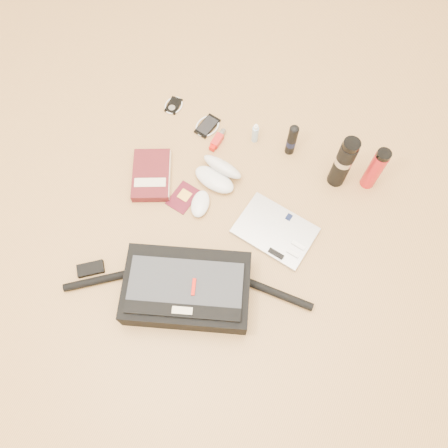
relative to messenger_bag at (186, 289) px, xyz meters
The scene contains 14 objects.
ground 0.25m from the messenger_bag, 85.35° to the left, with size 4.00×4.00×0.00m, color #AB7D47.
messenger_bag is the anchor object (origin of this frame).
laptop 0.41m from the messenger_bag, 59.95° to the left, with size 0.32×0.25×0.03m.
book 0.51m from the messenger_bag, 132.15° to the left, with size 0.23×0.27×0.04m.
passport 0.40m from the messenger_bag, 118.24° to the left, with size 0.11×0.14×0.01m.
mouse 0.36m from the messenger_bag, 107.41° to the left, with size 0.09×0.13×0.04m.
sunglasses_case 0.50m from the messenger_bag, 100.98° to the left, with size 0.20×0.18×0.10m.
ipod 0.86m from the messenger_bag, 119.92° to the left, with size 0.08×0.09×0.01m.
phone 0.74m from the messenger_bag, 109.09° to the left, with size 0.11×0.13×0.01m.
inhaler 0.67m from the messenger_bag, 104.69° to the left, with size 0.04×0.11×0.03m.
spray_bottle 0.72m from the messenger_bag, 92.29° to the left, with size 0.04×0.04×0.11m.
aerosol_can 0.74m from the messenger_bag, 80.15° to the left, with size 0.05×0.05×0.17m.
thermos_black 0.76m from the messenger_bag, 62.66° to the left, with size 0.08×0.08×0.27m.
thermos_red 0.86m from the messenger_bag, 56.54° to the left, with size 0.07×0.07×0.22m.
Camera 1 is at (0.27, -0.57, 1.57)m, focal length 35.00 mm.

